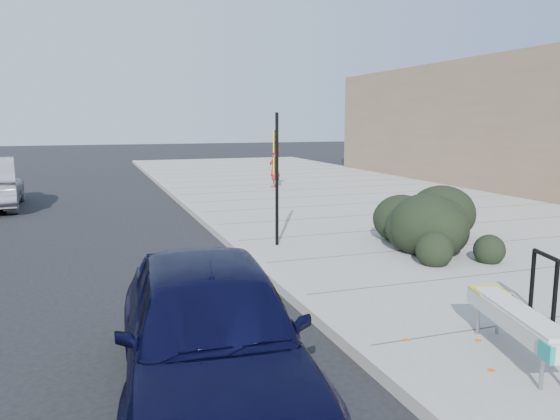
% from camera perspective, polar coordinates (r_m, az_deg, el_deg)
% --- Properties ---
extents(ground, '(120.00, 120.00, 0.00)m').
position_cam_1_polar(ground, '(8.38, 2.05, -9.91)').
color(ground, black).
rests_on(ground, ground).
extents(sidewalk_near, '(11.20, 50.00, 0.15)m').
position_cam_1_polar(sidewalk_near, '(15.24, 14.88, -1.14)').
color(sidewalk_near, gray).
rests_on(sidewalk_near, ground).
extents(curb_near, '(0.22, 50.00, 0.17)m').
position_cam_1_polar(curb_near, '(12.97, -6.06, -2.63)').
color(curb_near, '#9E9E99').
rests_on(curb_near, ground).
extents(bench, '(0.85, 1.89, 0.56)m').
position_cam_1_polar(bench, '(6.65, 23.66, -10.48)').
color(bench, gray).
rests_on(bench, sidewalk_near).
extents(bike_rack, '(0.22, 0.60, 0.91)m').
position_cam_1_polar(bike_rack, '(7.99, 25.85, -6.59)').
color(bike_rack, black).
rests_on(bike_rack, sidewalk_near).
extents(sign_post, '(0.17, 0.30, 2.78)m').
position_cam_1_polar(sign_post, '(11.37, -0.40, 4.07)').
color(sign_post, black).
rests_on(sign_post, sidewalk_near).
extents(hedge, '(3.34, 4.33, 1.46)m').
position_cam_1_polar(hedge, '(12.10, 14.82, 0.06)').
color(hedge, black).
rests_on(hedge, sidewalk_near).
extents(sedan_navy, '(2.11, 4.45, 1.47)m').
position_cam_1_polar(sedan_navy, '(5.48, -7.29, -12.39)').
color(sedan_navy, black).
rests_on(sedan_navy, ground).
extents(pedestrian, '(0.68, 0.67, 1.59)m').
position_cam_1_polar(pedestrian, '(21.63, -0.57, 4.50)').
color(pedestrian, maroon).
rests_on(pedestrian, sidewalk_near).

